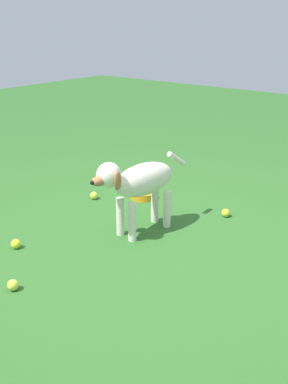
{
  "coord_description": "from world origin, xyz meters",
  "views": [
    {
      "loc": [
        -1.77,
        2.21,
        1.48
      ],
      "look_at": [
        0.15,
        -0.21,
        0.3
      ],
      "focal_mm": 43.31,
      "sensor_mm": 36.0,
      "label": 1
    }
  ],
  "objects_px": {
    "dog": "(139,182)",
    "tennis_ball_0": "(226,213)",
    "tennis_ball_4": "(16,244)",
    "tennis_ball_1": "(13,285)",
    "tennis_ball_3": "(94,195)",
    "water_bowl": "(143,195)",
    "tennis_ball_2": "(130,183)"
  },
  "relations": [
    {
      "from": "tennis_ball_0",
      "to": "tennis_ball_1",
      "type": "relative_size",
      "value": 1.0
    },
    {
      "from": "water_bowl",
      "to": "tennis_ball_0",
      "type": "bearing_deg",
      "value": -173.06
    },
    {
      "from": "dog",
      "to": "tennis_ball_4",
      "type": "bearing_deg",
      "value": -25.74
    },
    {
      "from": "dog",
      "to": "water_bowl",
      "type": "xyz_separation_m",
      "value": [
        0.4,
        -0.55,
        -0.36
      ]
    },
    {
      "from": "tennis_ball_4",
      "to": "water_bowl",
      "type": "relative_size",
      "value": 0.3
    },
    {
      "from": "tennis_ball_0",
      "to": "tennis_ball_1",
      "type": "xyz_separation_m",
      "value": [
        0.44,
        1.69,
        0.0
      ]
    },
    {
      "from": "water_bowl",
      "to": "tennis_ball_2",
      "type": "bearing_deg",
      "value": -28.86
    },
    {
      "from": "dog",
      "to": "tennis_ball_1",
      "type": "distance_m",
      "value": 1.11
    },
    {
      "from": "tennis_ball_2",
      "to": "tennis_ball_3",
      "type": "bearing_deg",
      "value": 86.14
    },
    {
      "from": "tennis_ball_3",
      "to": "tennis_ball_4",
      "type": "distance_m",
      "value": 1.01
    },
    {
      "from": "tennis_ball_2",
      "to": "tennis_ball_4",
      "type": "distance_m",
      "value": 1.44
    },
    {
      "from": "dog",
      "to": "tennis_ball_2",
      "type": "relative_size",
      "value": 13.1
    },
    {
      "from": "tennis_ball_3",
      "to": "tennis_ball_2",
      "type": "bearing_deg",
      "value": -93.86
    },
    {
      "from": "tennis_ball_2",
      "to": "tennis_ball_4",
      "type": "xyz_separation_m",
      "value": [
        -0.19,
        1.42,
        0.0
      ]
    },
    {
      "from": "tennis_ball_2",
      "to": "water_bowl",
      "type": "relative_size",
      "value": 0.3
    },
    {
      "from": "tennis_ball_0",
      "to": "tennis_ball_3",
      "type": "relative_size",
      "value": 1.0
    },
    {
      "from": "tennis_ball_0",
      "to": "water_bowl",
      "type": "xyz_separation_m",
      "value": [
        0.76,
        0.09,
        -0.0
      ]
    },
    {
      "from": "tennis_ball_2",
      "to": "dog",
      "type": "bearing_deg",
      "value": 134.15
    },
    {
      "from": "dog",
      "to": "tennis_ball_3",
      "type": "bearing_deg",
      "value": -101.37
    },
    {
      "from": "dog",
      "to": "tennis_ball_0",
      "type": "distance_m",
      "value": 0.82
    },
    {
      "from": "dog",
      "to": "tennis_ball_2",
      "type": "height_order",
      "value": "dog"
    },
    {
      "from": "tennis_ball_1",
      "to": "tennis_ball_2",
      "type": "height_order",
      "value": "same"
    },
    {
      "from": "tennis_ball_4",
      "to": "water_bowl",
      "type": "xyz_separation_m",
      "value": [
        -0.1,
        -1.27,
        -0.0
      ]
    },
    {
      "from": "tennis_ball_0",
      "to": "tennis_ball_3",
      "type": "xyz_separation_m",
      "value": [
        1.08,
        0.38,
        0.0
      ]
    },
    {
      "from": "tennis_ball_0",
      "to": "water_bowl",
      "type": "height_order",
      "value": "tennis_ball_0"
    },
    {
      "from": "tennis_ball_0",
      "to": "tennis_ball_3",
      "type": "bearing_deg",
      "value": 19.23
    },
    {
      "from": "tennis_ball_2",
      "to": "tennis_ball_4",
      "type": "relative_size",
      "value": 1.0
    },
    {
      "from": "dog",
      "to": "tennis_ball_0",
      "type": "relative_size",
      "value": 13.1
    },
    {
      "from": "tennis_ball_0",
      "to": "tennis_ball_2",
      "type": "relative_size",
      "value": 1.0
    },
    {
      "from": "tennis_ball_1",
      "to": "tennis_ball_3",
      "type": "height_order",
      "value": "same"
    },
    {
      "from": "tennis_ball_0",
      "to": "tennis_ball_4",
      "type": "distance_m",
      "value": 1.61
    },
    {
      "from": "tennis_ball_2",
      "to": "tennis_ball_3",
      "type": "distance_m",
      "value": 0.44
    }
  ]
}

